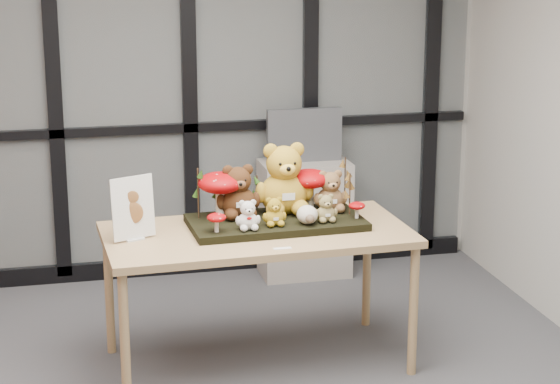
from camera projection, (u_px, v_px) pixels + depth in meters
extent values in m
plane|color=#AEACA4|center=(122.00, 78.00, 6.79)|extent=(5.00, 0.00, 5.00)
cube|color=#2D383F|center=(122.00, 79.00, 6.76)|extent=(4.90, 0.02, 2.70)
cube|color=black|center=(130.00, 268.00, 7.11)|extent=(4.90, 0.06, 0.12)
cube|color=black|center=(124.00, 130.00, 6.86)|extent=(4.90, 0.06, 0.06)
cube|color=black|center=(54.00, 81.00, 6.67)|extent=(0.10, 0.06, 2.70)
cube|color=black|center=(189.00, 77.00, 6.86)|extent=(0.10, 0.06, 2.70)
cube|color=black|center=(310.00, 73.00, 7.05)|extent=(0.10, 0.06, 2.70)
cube|color=black|center=(432.00, 68.00, 7.25)|extent=(0.10, 0.06, 2.70)
cube|color=tan|center=(257.00, 235.00, 5.55)|extent=(1.70, 0.90, 0.04)
cylinder|color=tan|center=(125.00, 342.00, 5.11)|extent=(0.05, 0.05, 0.74)
cylinder|color=tan|center=(109.00, 292.00, 5.79)|extent=(0.05, 0.05, 0.74)
cylinder|color=tan|center=(413.00, 311.00, 5.51)|extent=(0.05, 0.05, 0.74)
cylinder|color=tan|center=(367.00, 268.00, 6.19)|extent=(0.05, 0.05, 0.74)
cube|color=black|center=(276.00, 222.00, 5.63)|extent=(0.98, 0.52, 0.04)
cube|color=silver|center=(134.00, 239.00, 5.39)|extent=(0.12, 0.09, 0.01)
cube|color=white|center=(133.00, 208.00, 5.34)|extent=(0.24, 0.12, 0.34)
ellipsoid|color=brown|center=(133.00, 213.00, 5.34)|extent=(0.11, 0.01, 0.12)
ellipsoid|color=brown|center=(133.00, 197.00, 5.32)|extent=(0.07, 0.01, 0.07)
cube|color=white|center=(282.00, 248.00, 5.25)|extent=(0.09, 0.03, 0.00)
cube|color=#A39B92|center=(305.00, 219.00, 7.08)|extent=(0.61, 0.36, 0.82)
cube|color=#4F5257|center=(304.00, 135.00, 6.95)|extent=(0.52, 0.05, 0.37)
cube|color=black|center=(305.00, 136.00, 6.92)|extent=(0.46, 0.00, 0.30)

